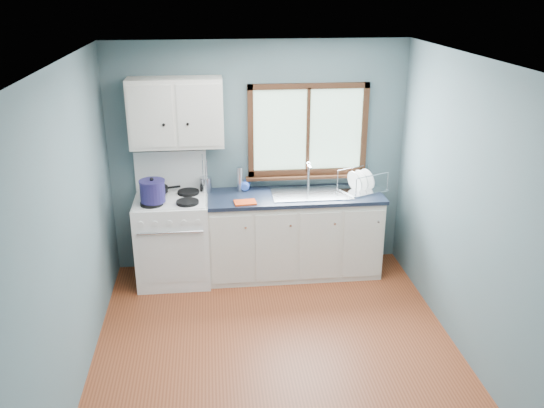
{
  "coord_description": "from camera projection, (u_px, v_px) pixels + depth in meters",
  "views": [
    {
      "loc": [
        -0.5,
        -4.21,
        3.03
      ],
      "look_at": [
        0.05,
        0.9,
        1.05
      ],
      "focal_mm": 38.0,
      "sensor_mm": 36.0,
      "label": 1
    }
  ],
  "objects": [
    {
      "name": "wall_right",
      "position": [
        471.0,
        213.0,
        4.76
      ],
      "size": [
        0.02,
        3.6,
        2.5
      ],
      "primitive_type": "cube",
      "color": "slate",
      "rests_on": "ground"
    },
    {
      "name": "dish_towel",
      "position": [
        245.0,
        202.0,
        5.89
      ],
      "size": [
        0.24,
        0.18,
        0.02
      ],
      "primitive_type": "cube",
      "rotation": [
        0.0,
        0.0,
        0.1
      ],
      "color": "red",
      "rests_on": "countertop"
    },
    {
      "name": "soap_bottle",
      "position": [
        244.0,
        181.0,
        6.17
      ],
      "size": [
        0.11,
        0.11,
        0.25
      ],
      "primitive_type": "imported",
      "rotation": [
        0.0,
        0.0,
        -0.21
      ],
      "color": "blue",
      "rests_on": "countertop"
    },
    {
      "name": "upper_cabinets",
      "position": [
        176.0,
        113.0,
        5.82
      ],
      "size": [
        0.95,
        0.35,
        0.7
      ],
      "color": "silver",
      "rests_on": "wall_back"
    },
    {
      "name": "stockpot",
      "position": [
        152.0,
        191.0,
        5.78
      ],
      "size": [
        0.3,
        0.3,
        0.26
      ],
      "rotation": [
        0.0,
        0.0,
        0.17
      ],
      "color": "#221C52",
      "rests_on": "gas_range"
    },
    {
      "name": "thermos",
      "position": [
        240.0,
        179.0,
        6.2
      ],
      "size": [
        0.08,
        0.08,
        0.27
      ],
      "primitive_type": "cylinder",
      "rotation": [
        0.0,
        0.0,
        -0.26
      ],
      "color": "silver",
      "rests_on": "countertop"
    },
    {
      "name": "dish_rack",
      "position": [
        361.0,
        185.0,
        6.23
      ],
      "size": [
        0.55,
        0.5,
        0.23
      ],
      "rotation": [
        0.0,
        0.0,
        0.43
      ],
      "color": "silver",
      "rests_on": "countertop"
    },
    {
      "name": "floor",
      "position": [
        277.0,
        353.0,
        5.05
      ],
      "size": [
        3.2,
        3.6,
        0.02
      ],
      "primitive_type": "cube",
      "color": "brown",
      "rests_on": "ground"
    },
    {
      "name": "ceiling",
      "position": [
        279.0,
        60.0,
        4.14
      ],
      "size": [
        3.2,
        3.6,
        0.02
      ],
      "primitive_type": "cube",
      "color": "white",
      "rests_on": "wall_back"
    },
    {
      "name": "wall_back",
      "position": [
        258.0,
        157.0,
        6.27
      ],
      "size": [
        3.2,
        0.02,
        2.5
      ],
      "primitive_type": "cube",
      "color": "slate",
      "rests_on": "ground"
    },
    {
      "name": "wall_left",
      "position": [
        71.0,
        230.0,
        4.43
      ],
      "size": [
        0.02,
        3.6,
        2.5
      ],
      "primitive_type": "cube",
      "color": "slate",
      "rests_on": "ground"
    },
    {
      "name": "skillet",
      "position": [
        155.0,
        189.0,
        6.08
      ],
      "size": [
        0.43,
        0.34,
        0.05
      ],
      "rotation": [
        0.0,
        0.0,
        0.28
      ],
      "color": "black",
      "rests_on": "gas_range"
    },
    {
      "name": "base_cabinets",
      "position": [
        294.0,
        238.0,
        6.32
      ],
      "size": [
        1.85,
        0.6,
        0.88
      ],
      "color": "silver",
      "rests_on": "floor"
    },
    {
      "name": "window",
      "position": [
        308.0,
        137.0,
        6.21
      ],
      "size": [
        1.36,
        0.1,
        1.03
      ],
      "color": "#9EC6A8",
      "rests_on": "wall_back"
    },
    {
      "name": "wall_front",
      "position": [
        320.0,
        358.0,
        2.92
      ],
      "size": [
        3.2,
        0.02,
        2.5
      ],
      "primitive_type": "cube",
      "color": "slate",
      "rests_on": "ground"
    },
    {
      "name": "gas_range",
      "position": [
        173.0,
        237.0,
        6.14
      ],
      "size": [
        0.76,
        0.69,
        1.36
      ],
      "color": "white",
      "rests_on": "floor"
    },
    {
      "name": "countertop",
      "position": [
        294.0,
        196.0,
        6.14
      ],
      "size": [
        1.89,
        0.64,
        0.04
      ],
      "primitive_type": "cube",
      "color": "black",
      "rests_on": "base_cabinets"
    },
    {
      "name": "sink",
      "position": [
        311.0,
        199.0,
        6.17
      ],
      "size": [
        0.84,
        0.46,
        0.44
      ],
      "color": "silver",
      "rests_on": "countertop"
    },
    {
      "name": "utensil_crock",
      "position": [
        206.0,
        184.0,
        6.18
      ],
      "size": [
        0.16,
        0.16,
        0.42
      ],
      "rotation": [
        0.0,
        0.0,
        0.19
      ],
      "color": "silver",
      "rests_on": "countertop"
    }
  ]
}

